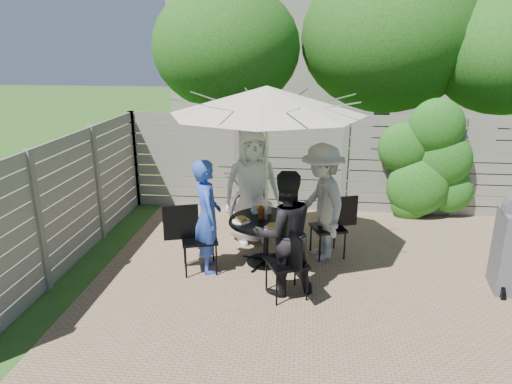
# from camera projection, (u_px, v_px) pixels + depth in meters

# --- Properties ---
(backyard_envelope) EXTENTS (60.00, 60.00, 5.00)m
(backyard_envelope) POSITION_uv_depth(u_px,v_px,m) (333.00, 59.00, 14.77)
(backyard_envelope) COLOR #29551A
(backyard_envelope) RESTS_ON ground
(patio_table) EXTENTS (1.34, 1.34, 0.68)m
(patio_table) POSITION_uv_depth(u_px,v_px,m) (266.00, 233.00, 6.48)
(patio_table) COLOR black
(patio_table) RESTS_ON ground
(umbrella) EXTENTS (3.35, 3.35, 2.52)m
(umbrella) POSITION_uv_depth(u_px,v_px,m) (267.00, 100.00, 5.91)
(umbrella) COLOR silver
(umbrella) RESTS_ON ground
(chair_back) EXTENTS (0.52, 0.64, 0.84)m
(chair_back) POSITION_uv_depth(u_px,v_px,m) (250.00, 223.00, 7.44)
(chair_back) COLOR black
(chair_back) RESTS_ON ground
(person_back) EXTENTS (1.04, 0.85, 1.82)m
(person_back) POSITION_uv_depth(u_px,v_px,m) (252.00, 187.00, 7.11)
(person_back) COLOR white
(person_back) RESTS_ON ground
(chair_left) EXTENTS (0.76, 0.60, 0.99)m
(chair_left) POSITION_uv_depth(u_px,v_px,m) (199.00, 251.00, 6.31)
(chair_left) COLOR black
(chair_left) RESTS_ON ground
(person_left) EXTENTS (0.56, 0.68, 1.60)m
(person_left) POSITION_uv_depth(u_px,v_px,m) (207.00, 217.00, 6.19)
(person_left) COLOR blue
(person_left) RESTS_ON ground
(chair_front) EXTENTS (0.60, 0.72, 0.95)m
(chair_front) POSITION_uv_depth(u_px,v_px,m) (287.00, 277.00, 5.65)
(chair_front) COLOR black
(chair_front) RESTS_ON ground
(person_front) EXTENTS (0.95, 0.85, 1.61)m
(person_front) POSITION_uv_depth(u_px,v_px,m) (284.00, 234.00, 5.61)
(person_front) COLOR black
(person_front) RESTS_ON ground
(chair_right) EXTENTS (0.71, 0.57, 0.92)m
(chair_right) POSITION_uv_depth(u_px,v_px,m) (328.00, 239.00, 6.77)
(chair_right) COLOR black
(chair_right) RESTS_ON ground
(person_right) EXTENTS (0.99, 1.27, 1.72)m
(person_right) POSITION_uv_depth(u_px,v_px,m) (322.00, 203.00, 6.56)
(person_right) COLOR #A9A7A4
(person_right) RESTS_ON ground
(plate_back) EXTENTS (0.26, 0.26, 0.06)m
(plate_back) POSITION_uv_depth(u_px,v_px,m) (260.00, 209.00, 6.74)
(plate_back) COLOR white
(plate_back) RESTS_ON patio_table
(plate_left) EXTENTS (0.26, 0.26, 0.06)m
(plate_left) POSITION_uv_depth(u_px,v_px,m) (241.00, 220.00, 6.32)
(plate_left) COLOR white
(plate_left) RESTS_ON patio_table
(plate_front) EXTENTS (0.26, 0.26, 0.06)m
(plate_front) POSITION_uv_depth(u_px,v_px,m) (273.00, 227.00, 6.08)
(plate_front) COLOR white
(plate_front) RESTS_ON patio_table
(plate_right) EXTENTS (0.26, 0.26, 0.06)m
(plate_right) POSITION_uv_depth(u_px,v_px,m) (290.00, 215.00, 6.49)
(plate_right) COLOR white
(plate_right) RESTS_ON patio_table
(glass_back) EXTENTS (0.07, 0.07, 0.14)m
(glass_back) POSITION_uv_depth(u_px,v_px,m) (254.00, 209.00, 6.61)
(glass_back) COLOR silver
(glass_back) RESTS_ON patio_table
(glass_front) EXTENTS (0.07, 0.07, 0.14)m
(glass_front) POSITION_uv_depth(u_px,v_px,m) (279.00, 220.00, 6.18)
(glass_front) COLOR silver
(glass_front) RESTS_ON patio_table
(glass_right) EXTENTS (0.07, 0.07, 0.14)m
(glass_right) POSITION_uv_depth(u_px,v_px,m) (282.00, 211.00, 6.55)
(glass_right) COLOR silver
(glass_right) RESTS_ON patio_table
(syrup_jug) EXTENTS (0.09, 0.09, 0.16)m
(syrup_jug) POSITION_uv_depth(u_px,v_px,m) (261.00, 213.00, 6.42)
(syrup_jug) COLOR #59280C
(syrup_jug) RESTS_ON patio_table
(coffee_cup) EXTENTS (0.08, 0.08, 0.12)m
(coffee_cup) POSITION_uv_depth(u_px,v_px,m) (269.00, 209.00, 6.62)
(coffee_cup) COLOR #C6B293
(coffee_cup) RESTS_ON patio_table
(bicycle) EXTENTS (1.08, 1.88, 0.94)m
(bicycle) POSITION_uv_depth(u_px,v_px,m) (251.00, 192.00, 8.32)
(bicycle) COLOR #333338
(bicycle) RESTS_ON ground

